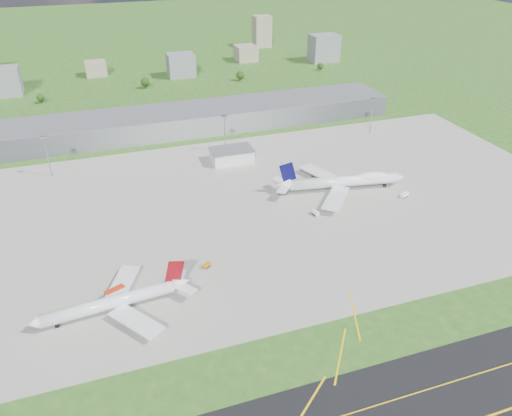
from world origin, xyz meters
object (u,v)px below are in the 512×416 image
object	(u,v)px
airliner_blue_quad	(344,181)
tug_yellow	(207,266)
van_white_far	(405,195)
airliner_red_twin	(116,302)
fire_truck	(115,293)
van_white_near	(315,213)

from	to	relation	value
airliner_blue_quad	tug_yellow	bearing A→B (deg)	-143.19
tug_yellow	van_white_far	world-z (taller)	van_white_far
airliner_red_twin	airliner_blue_quad	distance (m)	147.59
airliner_blue_quad	fire_truck	bearing A→B (deg)	-147.94
fire_truck	van_white_far	size ratio (longest dim) A/B	1.64
fire_truck	airliner_red_twin	bearing A→B (deg)	-114.27
van_white_near	van_white_far	bearing A→B (deg)	-100.98
airliner_red_twin	fire_truck	size ratio (longest dim) A/B	7.10
fire_truck	tug_yellow	world-z (taller)	fire_truck
airliner_blue_quad	van_white_near	distance (m)	34.20
airliner_red_twin	airliner_blue_quad	size ratio (longest dim) A/B	0.83
van_white_far	van_white_near	bearing A→B (deg)	159.72
airliner_red_twin	tug_yellow	bearing A→B (deg)	-163.54
airliner_blue_quad	tug_yellow	world-z (taller)	airliner_blue_quad
airliner_red_twin	fire_truck	xyz separation A→B (m)	(0.32, 9.28, -2.79)
van_white_far	airliner_blue_quad	bearing A→B (deg)	124.85
fire_truck	tug_yellow	size ratio (longest dim) A/B	2.13
airliner_blue_quad	tug_yellow	xyz separation A→B (m)	(-92.53, -46.73, -4.59)
airliner_red_twin	fire_truck	world-z (taller)	airliner_red_twin
van_white_near	van_white_far	world-z (taller)	van_white_far
tug_yellow	van_white_far	xyz separation A→B (m)	(121.41, 27.80, 0.35)
airliner_red_twin	airliner_blue_quad	bearing A→B (deg)	-160.13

